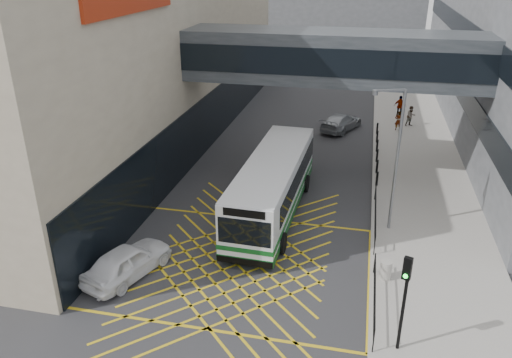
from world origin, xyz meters
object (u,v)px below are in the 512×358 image
Objects in this scene: bus at (273,184)px; pedestrian_a at (398,121)px; car_silver at (341,121)px; car_white at (128,261)px; traffic_light at (405,291)px; litter_bin at (386,270)px; pedestrian_b at (411,116)px; street_lamp at (394,153)px; car_dark at (270,162)px; pedestrian_c at (400,106)px.

pedestrian_a is (7.23, 15.92, -0.80)m from bus.
car_silver is at bearing 3.29° from pedestrian_a.
car_white is 1.21× the size of traffic_light.
litter_bin is (11.14, 2.02, -0.17)m from car_white.
litter_bin is at bearing -128.84° from pedestrian_b.
traffic_light is 0.54× the size of street_lamp.
traffic_light is at bearing -85.47° from litter_bin.
car_silver is 1.18× the size of traffic_light.
street_lamp reaches higher than traffic_light.
pedestrian_a is (0.89, 25.53, -1.79)m from traffic_light.
traffic_light is at bearing -109.32° from street_lamp.
pedestrian_a is at bearing 86.65° from litter_bin.
car_dark is 13.51m from pedestrian_a.
car_dark is at bearing 124.22° from litter_bin.
pedestrian_b reaches higher than litter_bin.
car_silver is 5.45× the size of litter_bin.
bus reaches higher than pedestrian_a.
car_silver is at bearing 41.06° from pedestrian_c.
bus reaches higher than car_silver.
pedestrian_a is (1.15, 16.61, -3.39)m from street_lamp.
pedestrian_b is at bearing -132.36° from car_dark.
car_white is at bearing 59.37° from pedestrian_a.
traffic_light is 4.87m from litter_bin.
pedestrian_a is at bearing 65.04° from street_lamp.
street_lamp is at bearing 136.56° from car_dark.
bus is 15.73m from car_silver.
car_white is 1.02× the size of car_silver.
traffic_light is 9.07m from street_lamp.
traffic_light is 29.65m from pedestrian_c.
bus is 8.05m from litter_bin.
bus reaches higher than car_white.
car_silver is 2.99× the size of pedestrian_a.
traffic_light is (3.64, -25.07, 2.00)m from car_silver.
bus is 19.20m from pedestrian_b.
pedestrian_a is at bearing -98.99° from car_white.
pedestrian_b is at bearing 84.23° from litter_bin.
car_white is 0.65× the size of street_lamp.
litter_bin is at bearing 115.42° from traffic_light.
pedestrian_a is at bearing -159.90° from pedestrian_b.
street_lamp is (3.38, -16.14, 3.60)m from car_silver.
car_dark is 15.25m from pedestrian_b.
bus reaches higher than pedestrian_b.
street_lamp is at bearing 83.89° from pedestrian_c.
street_lamp reaches higher than car_white.
pedestrian_c is (8.75, 14.57, 0.31)m from car_dark.
traffic_light is 4.61× the size of litter_bin.
pedestrian_c is (0.27, 4.05, 0.13)m from pedestrian_a.
car_silver is 5.87m from pedestrian_b.
car_white is 0.99× the size of car_dark.
pedestrian_a is (8.48, 10.52, 0.18)m from car_dark.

